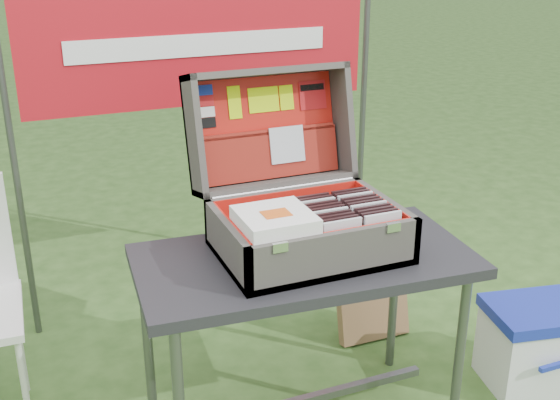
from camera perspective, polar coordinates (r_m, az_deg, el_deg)
name	(u,v)px	position (r m, az deg, el deg)	size (l,w,h in m)	color
table	(303,345)	(2.63, 1.90, -11.73)	(1.17, 0.58, 0.73)	#29292C
table_top	(304,261)	(2.45, 1.99, -4.98)	(1.17, 0.58, 0.04)	#29292C
table_leg_fr	(460,352)	(2.70, 14.41, -11.91)	(0.04, 0.04, 0.69)	#59595B
table_leg_bl	(148,348)	(2.69, -10.67, -11.71)	(0.04, 0.04, 0.69)	#59595B
table_leg_br	(394,295)	(3.03, 9.24, -7.60)	(0.04, 0.04, 0.69)	#59595B
suitcase	(303,170)	(2.40, 1.85, 2.43)	(0.62, 0.60, 0.58)	#4F4C44
suitcase_base_bottom	(309,250)	(2.46, 2.35, -4.09)	(0.62, 0.44, 0.02)	#4F4C44
suitcase_base_wall_front	(336,256)	(2.26, 4.58, -4.58)	(0.62, 0.02, 0.17)	#4F4C44
suitcase_base_wall_back	(286,210)	(2.61, 0.46, -0.84)	(0.62, 0.02, 0.17)	#4F4C44
suitcase_base_wall_left	(227,246)	(2.33, -4.31, -3.71)	(0.02, 0.44, 0.17)	#4F4C44
suitcase_base_wall_right	(384,219)	(2.56, 8.45, -1.52)	(0.02, 0.44, 0.17)	#4F4C44
suitcase_liner_floor	(309,246)	(2.45, 2.35, -3.77)	(0.57, 0.39, 0.01)	red
suitcase_latch_left	(280,247)	(2.14, 0.01, -3.87)	(0.05, 0.01, 0.03)	silver
suitcase_latch_right	(393,227)	(2.31, 9.20, -2.20)	(0.05, 0.01, 0.03)	silver
suitcase_hinge	(284,188)	(2.59, 0.36, 0.96)	(0.02, 0.02, 0.56)	silver
suitcase_lid_back	(264,128)	(2.71, -1.28, 5.89)	(0.62, 0.44, 0.02)	#4F4C44
suitcase_lid_rim_far	(266,72)	(2.64, -1.17, 10.39)	(0.62, 0.02, 0.17)	#4F4C44
suitcase_lid_rim_near	(276,183)	(2.66, -0.33, 1.38)	(0.62, 0.02, 0.17)	#4F4C44
suitcase_lid_rim_left	(194,137)	(2.55, -7.00, 5.14)	(0.02, 0.44, 0.17)	#4F4C44
suitcase_lid_rim_right	(342,120)	(2.76, 5.04, 6.48)	(0.02, 0.44, 0.17)	#4F4C44
suitcase_lid_liner	(266,128)	(2.69, -1.17, 5.88)	(0.57, 0.39, 0.01)	red
suitcase_liner_wall_front	(334,251)	(2.27, 4.42, -4.15)	(0.57, 0.01, 0.14)	red
suitcase_liner_wall_back	(287,209)	(2.59, 0.59, -0.71)	(0.57, 0.01, 0.14)	red
suitcase_liner_wall_left	(231,241)	(2.33, -3.97, -3.38)	(0.01, 0.39, 0.14)	red
suitcase_liner_wall_right	(381,216)	(2.55, 8.17, -1.32)	(0.01, 0.39, 0.14)	red
suitcase_lid_pocket	(270,155)	(2.68, -0.82, 3.68)	(0.55, 0.18, 0.03)	maroon
suitcase_pocket_edge	(268,132)	(2.67, -0.95, 5.56)	(0.54, 0.02, 0.02)	maroon
suitcase_pocket_cd	(287,145)	(2.69, 0.57, 4.53)	(0.14, 0.14, 0.01)	silver
lid_sticker_cc_a	(204,90)	(2.61, -6.16, 8.87)	(0.06, 0.04, 0.00)	#1933B2
lid_sticker_cc_b	(206,101)	(2.61, -6.06, 8.00)	(0.06, 0.04, 0.00)	red
lid_sticker_cc_c	(207,112)	(2.62, -5.97, 7.13)	(0.06, 0.04, 0.00)	white
lid_sticker_cc_d	(208,123)	(2.62, -5.88, 6.26)	(0.06, 0.04, 0.00)	black
lid_card_neon_tall	(235,102)	(2.65, -3.71, 7.92)	(0.05, 0.12, 0.00)	#C5F107
lid_card_neon_main	(264,100)	(2.68, -1.34, 8.15)	(0.12, 0.09, 0.00)	#C5F107
lid_card_neon_small	(286,98)	(2.72, 0.53, 8.33)	(0.06, 0.09, 0.00)	#C5F107
lid_sticker_band	(313,95)	(2.76, 2.67, 8.52)	(0.11, 0.11, 0.00)	red
lid_sticker_band_bar	(312,87)	(2.76, 2.61, 9.14)	(0.10, 0.02, 0.00)	black
cd_left_0	(342,242)	(2.29, 5.05, -3.46)	(0.14, 0.01, 0.16)	silver
cd_left_1	(339,240)	(2.31, 4.78, -3.22)	(0.14, 0.01, 0.16)	black
cd_left_2	(335,237)	(2.33, 4.51, -2.99)	(0.14, 0.01, 0.16)	black
cd_left_3	(332,234)	(2.35, 4.24, -2.76)	(0.14, 0.01, 0.16)	black
cd_left_4	(329,231)	(2.37, 3.98, -2.54)	(0.14, 0.01, 0.16)	silver
cd_left_5	(326,228)	(2.39, 3.73, -2.32)	(0.14, 0.01, 0.16)	black
cd_left_6	(323,226)	(2.41, 3.48, -2.10)	(0.14, 0.01, 0.16)	black
cd_left_7	(319,223)	(2.43, 3.23, -1.89)	(0.14, 0.01, 0.16)	black
cd_left_8	(316,221)	(2.45, 2.98, -1.68)	(0.14, 0.01, 0.16)	silver
cd_left_9	(314,218)	(2.47, 2.75, -1.48)	(0.14, 0.01, 0.16)	black
cd_left_10	(311,216)	(2.49, 2.51, -1.28)	(0.14, 0.01, 0.16)	black
cd_right_0	(382,235)	(2.36, 8.29, -2.85)	(0.14, 0.01, 0.16)	silver
cd_right_1	(378,232)	(2.38, 7.99, -2.63)	(0.14, 0.01, 0.16)	black
cd_right_2	(375,230)	(2.40, 7.70, -2.41)	(0.14, 0.01, 0.16)	black
cd_right_3	(371,227)	(2.42, 7.42, -2.19)	(0.14, 0.01, 0.16)	black
cd_right_4	(368,224)	(2.44, 7.14, -1.98)	(0.14, 0.01, 0.16)	silver
cd_right_5	(364,222)	(2.46, 6.87, -1.77)	(0.14, 0.01, 0.16)	black
cd_right_6	(361,219)	(2.48, 6.60, -1.57)	(0.14, 0.01, 0.16)	black
cd_right_7	(358,217)	(2.50, 6.33, -1.37)	(0.14, 0.01, 0.16)	black
cd_right_8	(354,214)	(2.52, 6.07, -1.17)	(0.14, 0.01, 0.16)	silver
cd_right_9	(351,212)	(2.54, 5.81, -0.97)	(0.14, 0.01, 0.16)	black
cd_right_10	(348,210)	(2.56, 5.56, -0.78)	(0.14, 0.01, 0.16)	black
songbook_0	(275,225)	(2.27, -0.42, -2.03)	(0.23, 0.23, 0.01)	white
songbook_1	(275,223)	(2.26, -0.42, -1.92)	(0.23, 0.23, 0.01)	white
songbook_2	(275,222)	(2.26, -0.42, -1.80)	(0.23, 0.23, 0.01)	white
songbook_3	(275,221)	(2.26, -0.42, -1.68)	(0.23, 0.23, 0.01)	white
songbook_4	(275,219)	(2.26, -0.42, -1.57)	(0.23, 0.23, 0.01)	white
songbook_5	(275,218)	(2.26, -0.42, -1.45)	(0.23, 0.23, 0.01)	white
songbook_6	(275,216)	(2.25, -0.42, -1.33)	(0.23, 0.23, 0.01)	white
songbook_7	(275,215)	(2.25, -0.42, -1.22)	(0.23, 0.23, 0.01)	white
songbook_8	(275,213)	(2.25, -0.42, -1.10)	(0.23, 0.23, 0.01)	white
songbook_graphic	(276,213)	(2.24, -0.32, -1.10)	(0.09, 0.07, 0.00)	#D85919
cooler	(535,345)	(3.15, 20.02, -10.98)	(0.41, 0.31, 0.36)	white
cooler_body	(534,350)	(3.16, 19.96, -11.35)	(0.39, 0.29, 0.31)	white
cooler_lid	(540,312)	(3.07, 20.39, -8.51)	(0.41, 0.31, 0.05)	#182AA1
chair_leg_fr	(25,393)	(2.76, -19.98, -14.51)	(0.02, 0.02, 0.49)	silver
chair_leg_br	(19,340)	(3.06, -20.42, -10.64)	(0.02, 0.02, 0.49)	silver
chair_upright_right	(2,232)	(2.87, -21.65, -2.44)	(0.02, 0.02, 0.45)	silver
cardboard_box	(372,301)	(3.30, 7.50, -8.16)	(0.34, 0.05, 0.36)	brown
banner_post_left	(14,162)	(3.23, -20.80, 2.92)	(0.03, 0.03, 1.70)	#59595B
banner_post_right	(362,122)	(3.67, 6.71, 6.30)	(0.03, 0.03, 1.70)	#59595B
banner	(201,45)	(3.24, -6.47, 12.44)	(1.60, 0.01, 0.55)	#AB101B
banner_text	(201,45)	(3.23, -6.41, 12.41)	(1.20, 0.00, 0.10)	white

